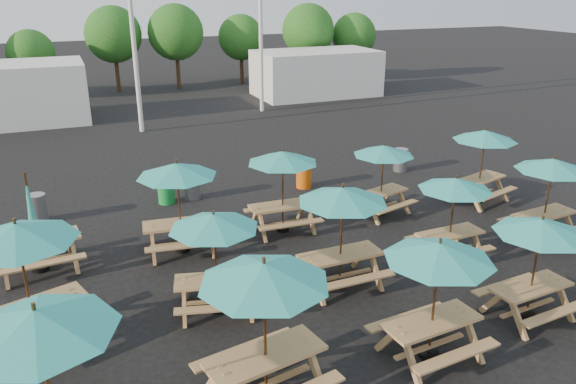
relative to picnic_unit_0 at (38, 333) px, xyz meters
name	(u,v)px	position (x,y,z in m)	size (l,w,h in m)	color
ground	(311,253)	(5.95, 4.60, -2.15)	(120.00, 120.00, 0.00)	black
picnic_unit_0	(38,333)	(0.00, 0.00, 0.00)	(2.61, 2.61, 2.51)	#B07E4E
picnic_unit_1	(18,241)	(-0.33, 3.06, -0.01)	(2.61, 2.61, 2.50)	#B07E4E
picnic_unit_2	(35,231)	(-0.27, 6.19, -1.15)	(2.05, 1.84, 2.42)	#B07E4E
picnic_unit_3	(264,283)	(3.12, 0.17, -0.05)	(2.37, 2.37, 2.46)	#B07E4E
picnic_unit_4	(214,228)	(3.10, 2.96, -0.30)	(2.17, 2.17, 2.15)	#B07E4E
picnic_unit_5	(177,176)	(3.01, 5.91, -0.15)	(2.16, 2.16, 2.33)	#B07E4E
picnic_unit_6	(439,259)	(6.18, 0.03, -0.20)	(2.05, 2.05, 2.28)	#B07E4E
picnic_unit_7	(342,201)	(5.87, 2.91, -0.15)	(1.98, 1.98, 2.34)	#B07E4E
picnic_unit_8	(283,163)	(5.81, 6.13, -0.22)	(1.93, 1.93, 2.25)	#B07E4E
picnic_unit_9	(540,233)	(8.77, 0.35, -0.31)	(1.92, 1.92, 2.15)	#B07E4E
picnic_unit_10	(455,190)	(8.91, 3.06, -0.36)	(1.79, 1.79, 2.09)	#B07E4E
picnic_unit_11	(383,155)	(8.86, 6.13, -0.36)	(2.13, 2.13, 2.08)	#B07E4E
picnic_unit_13	(552,170)	(11.87, 3.04, -0.25)	(2.01, 2.01, 2.22)	#B07E4E
picnic_unit_14	(485,140)	(12.15, 5.86, -0.21)	(2.32, 2.32, 2.27)	#B07E4E
waste_bin_0	(38,208)	(-0.31, 9.31, -1.75)	(0.50, 0.50, 0.80)	gray
waste_bin_1	(166,190)	(3.29, 9.37, -1.75)	(0.50, 0.50, 0.80)	#198B38
waste_bin_2	(192,186)	(4.10, 9.43, -1.75)	(0.50, 0.50, 0.80)	gray
waste_bin_3	(304,176)	(7.72, 9.05, -1.75)	(0.50, 0.50, 0.80)	#DB5B0C
waste_bin_4	(401,160)	(11.61, 9.32, -1.75)	(0.50, 0.50, 0.80)	gray
event_tent_1	(316,73)	(14.95, 23.60, -0.85)	(7.00, 4.00, 2.60)	silver
tree_2	(31,53)	(-0.44, 28.25, 0.48)	(2.59, 2.59, 3.93)	#382314
tree_3	(113,35)	(4.20, 29.32, 1.26)	(3.36, 3.36, 5.09)	#382314
tree_4	(176,32)	(7.85, 28.86, 1.31)	(3.41, 3.41, 5.17)	#382314
tree_5	(241,37)	(12.17, 29.27, 0.82)	(2.94, 2.94, 4.45)	#382314
tree_6	(308,30)	(16.18, 27.49, 1.28)	(3.38, 3.38, 5.13)	#382314
tree_7	(354,35)	(19.57, 27.52, 0.84)	(2.95, 2.95, 4.48)	#382314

